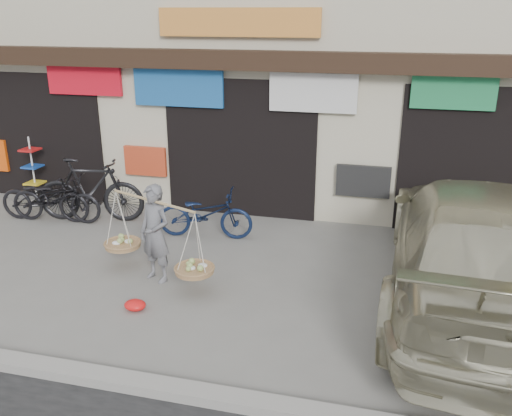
% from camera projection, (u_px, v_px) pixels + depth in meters
% --- Properties ---
extents(ground, '(70.00, 70.00, 0.00)m').
position_uv_depth(ground, '(176.00, 296.00, 7.84)').
color(ground, slate).
rests_on(ground, ground).
extents(kerb, '(70.00, 0.25, 0.12)m').
position_uv_depth(kerb, '(108.00, 378.00, 6.00)').
color(kerb, gray).
rests_on(kerb, ground).
extents(shophouse_block, '(14.00, 6.32, 7.00)m').
position_uv_depth(shophouse_block, '(273.00, 31.00, 12.51)').
color(shophouse_block, beige).
rests_on(shophouse_block, ground).
extents(street_vendor, '(1.99, 1.13, 1.52)m').
position_uv_depth(street_vendor, '(155.00, 238.00, 8.12)').
color(street_vendor, slate).
rests_on(street_vendor, ground).
extents(bike_0, '(1.86, 0.79, 0.95)m').
position_uv_depth(bike_0, '(56.00, 198.00, 10.48)').
color(bike_0, black).
rests_on(bike_0, ground).
extents(bike_1, '(2.17, 0.94, 1.26)m').
position_uv_depth(bike_1, '(90.00, 190.00, 10.47)').
color(bike_1, black).
rests_on(bike_1, ground).
extents(bike_2, '(1.79, 0.80, 0.91)m').
position_uv_depth(bike_2, '(205.00, 214.00, 9.75)').
color(bike_2, '#0F1C39').
rests_on(bike_2, ground).
extents(bike_3, '(1.86, 0.79, 0.95)m').
position_uv_depth(bike_3, '(45.00, 197.00, 10.54)').
color(bike_3, black).
rests_on(bike_3, ground).
extents(suv, '(2.77, 6.16, 1.75)m').
position_uv_depth(suv, '(481.00, 244.00, 7.45)').
color(suv, beige).
rests_on(suv, ground).
extents(display_rack, '(0.40, 0.40, 1.45)m').
position_uv_depth(display_rack, '(34.00, 177.00, 11.45)').
color(display_rack, silver).
rests_on(display_rack, ground).
extents(red_bag, '(0.31, 0.25, 0.14)m').
position_uv_depth(red_bag, '(135.00, 305.00, 7.48)').
color(red_bag, red).
rests_on(red_bag, ground).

